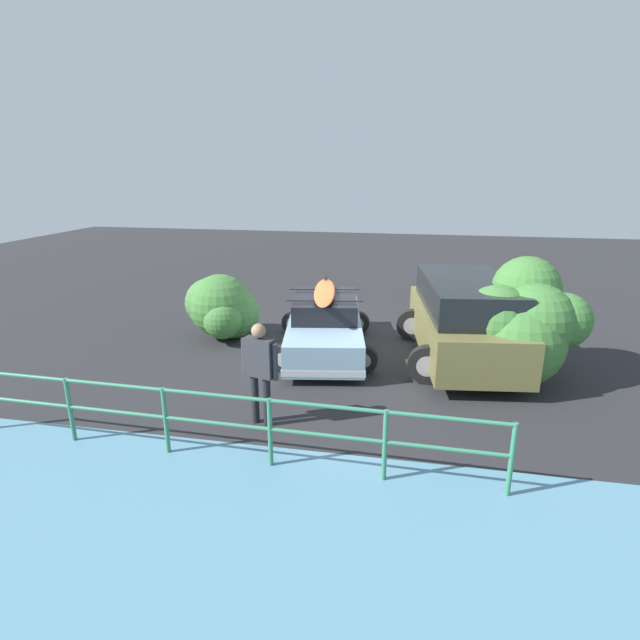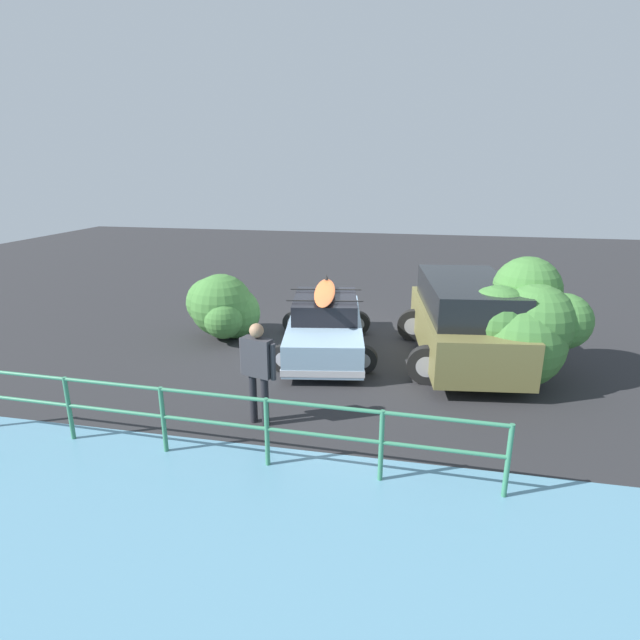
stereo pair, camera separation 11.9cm
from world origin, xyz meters
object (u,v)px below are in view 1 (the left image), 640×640
Objects in this scene: suv_car at (464,319)px; person_bystander at (260,365)px; sedan_car at (325,325)px; bush_near_right at (523,325)px; bush_near_left at (224,309)px.

person_bystander is at bearing 46.14° from suv_car.
bush_near_right is at bearing 167.11° from sedan_car.
sedan_car is 2.47× the size of person_bystander.
bush_near_left is (2.28, -4.18, -0.31)m from person_bystander.
bush_near_left is at bearing -9.38° from sedan_car.
person_bystander is 5.39m from bush_near_right.
sedan_car is 2.74m from bush_near_left.
suv_car is 2.66× the size of person_bystander.
person_bystander is (3.58, 3.72, 0.11)m from suv_car.
sedan_car is at bearing -96.33° from person_bystander.
suv_car is 5.88m from bush_near_left.
sedan_car is 3.18m from suv_car.
suv_car is at bearing -42.45° from bush_near_right.
bush_near_right is (-4.62, -2.77, 0.12)m from person_bystander.
suv_car is 5.16m from person_bystander.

